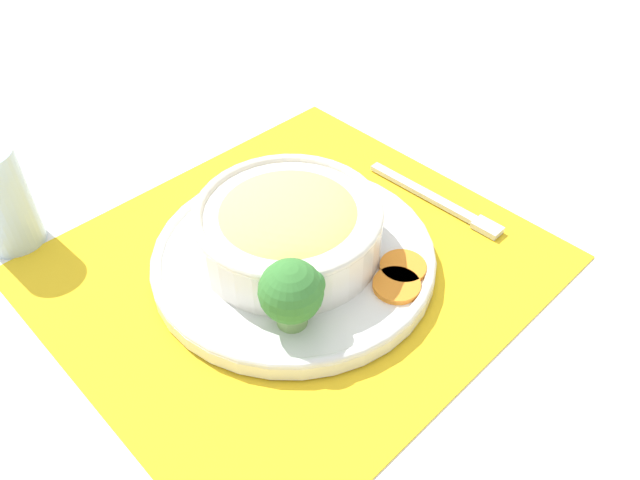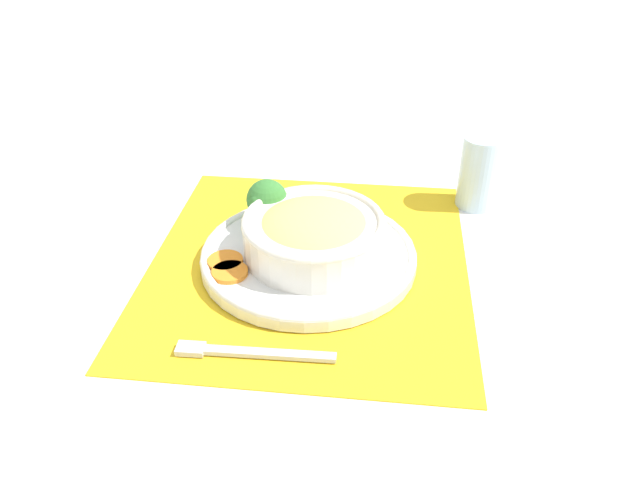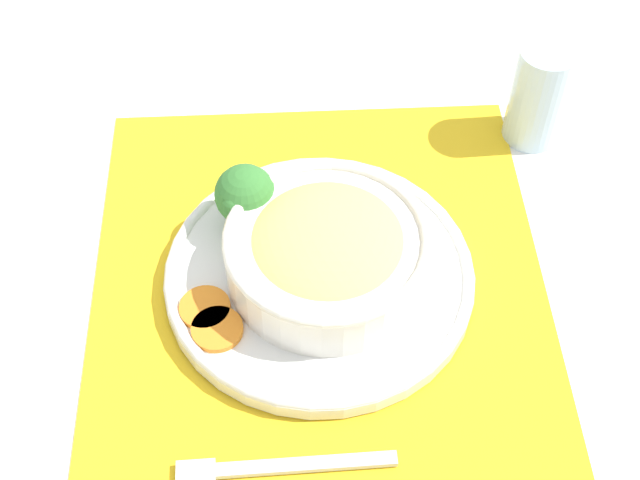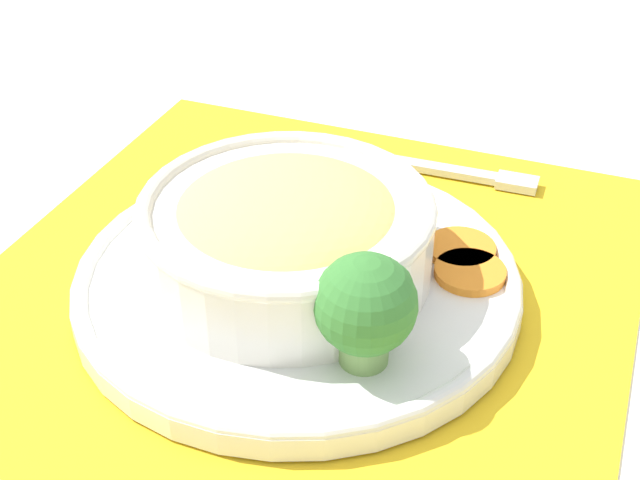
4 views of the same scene
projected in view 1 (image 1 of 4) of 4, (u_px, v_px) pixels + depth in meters
ground_plane at (294, 266)px, 0.66m from camera, size 4.00×4.00×0.00m
placemat at (294, 265)px, 0.66m from camera, size 0.52×0.48×0.00m
plate at (294, 256)px, 0.65m from camera, size 0.29×0.29×0.02m
bowl at (287, 225)px, 0.63m from camera, size 0.19×0.19×0.07m
broccoli_floret at (291, 292)px, 0.55m from camera, size 0.06×0.06×0.07m
carrot_slice_near at (397, 285)px, 0.61m from camera, size 0.05×0.05×0.01m
carrot_slice_middle at (403, 267)px, 0.63m from camera, size 0.05×0.05×0.01m
water_glass at (3, 204)px, 0.65m from camera, size 0.06×0.06×0.12m
fork at (446, 205)px, 0.72m from camera, size 0.04×0.18×0.01m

